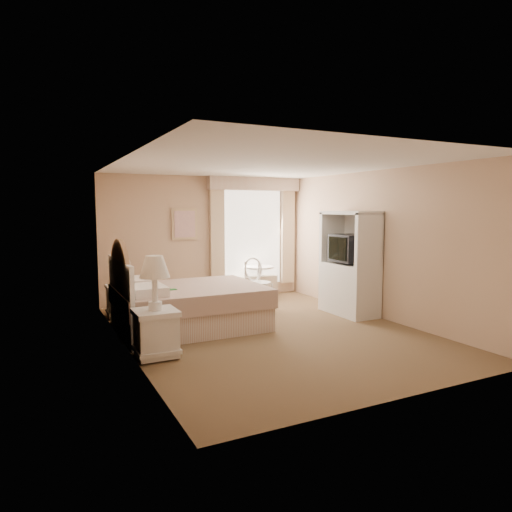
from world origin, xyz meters
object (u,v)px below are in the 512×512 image
bed (183,305)px  nightstand_far (121,292)px  round_table (259,277)px  nightstand_near (156,320)px  cafe_chair (256,279)px  armoire (350,272)px

bed → nightstand_far: 1.40m
round_table → nightstand_near: bearing=-135.3°
cafe_chair → nightstand_near: bearing=-157.8°
bed → cafe_chair: (1.68, 0.82, 0.18)m
bed → armoire: armoire is taller
round_table → cafe_chair: (-0.47, -0.83, 0.11)m
round_table → armoire: size_ratio=0.37×
bed → nightstand_near: bearing=-121.4°
nightstand_far → armoire: (3.65, -1.55, 0.32)m
nightstand_far → cafe_chair: (2.40, -0.38, 0.11)m
bed → nightstand_far: bearing=121.1°
cafe_chair → armoire: armoire is taller
round_table → armoire: 2.17m
nightstand_far → cafe_chair: size_ratio=1.22×
bed → round_table: 2.71m
bed → armoire: 2.97m
nightstand_near → cafe_chair: 3.13m
bed → round_table: size_ratio=3.31×
armoire → cafe_chair: bearing=137.1°
nightstand_far → cafe_chair: 2.44m
cafe_chair → armoire: bearing=-60.6°
nightstand_far → nightstand_near: bearing=-90.0°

